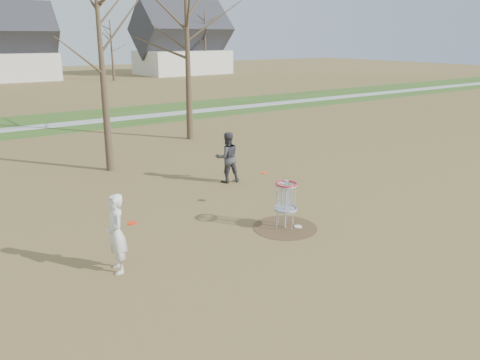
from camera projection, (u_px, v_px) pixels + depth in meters
The scene contains 11 objects.
ground at pixel (285, 228), 13.07m from camera, with size 160.00×160.00×0.00m, color brown.
green_band at pixel (74, 121), 29.66m from camera, with size 160.00×8.00×0.01m, color #2D5119.
footpath at pixel (78, 123), 28.86m from camera, with size 160.00×1.50×0.01m, color #9E9E99.
dirt_circle at pixel (285, 227), 13.06m from camera, with size 1.80×1.80×0.01m, color #47331E.
player_standing at pixel (116, 234), 10.39m from camera, with size 0.67×0.44×1.83m, color silver.
player_throwing at pixel (227, 157), 16.93m from camera, with size 0.90×0.70×1.85m, color #38383E.
disc_grounded at pixel (298, 227), 13.09m from camera, with size 0.22×0.22×0.02m, color white.
discs_in_play at pixel (212, 193), 12.40m from camera, with size 5.13×1.83×0.07m.
disc_golf_basket at pixel (286, 197), 12.80m from camera, with size 0.64×0.64×1.35m.
bare_trees at pixel (40, 34), 40.73m from camera, with size 52.62×44.98×9.00m.
houses_row at pixel (33, 50), 55.88m from camera, with size 56.51×10.01×7.26m.
Camera 1 is at (-7.85, -9.29, 5.11)m, focal length 35.00 mm.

